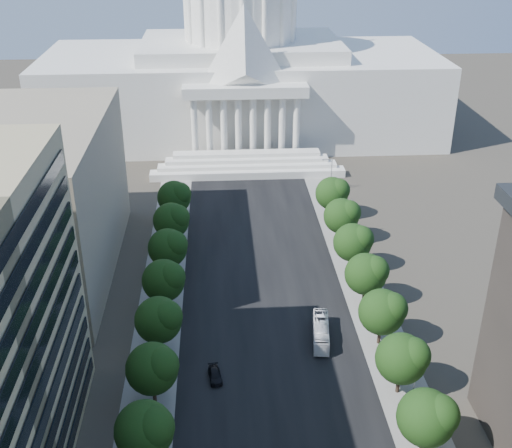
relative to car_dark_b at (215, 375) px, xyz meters
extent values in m
cube|color=black|center=(9.20, 25.40, -0.66)|extent=(30.00, 260.00, 0.01)
cube|color=gray|center=(-9.80, 25.40, -0.66)|extent=(8.00, 260.00, 0.02)
cube|color=gray|center=(28.20, 25.40, -0.66)|extent=(8.00, 260.00, 0.02)
cube|color=white|center=(9.20, 120.40, 11.84)|extent=(120.00, 50.00, 25.00)
cube|color=white|center=(9.20, 120.40, 26.34)|extent=(60.00, 40.00, 4.00)
cube|color=white|center=(9.20, 93.40, 19.84)|extent=(34.00, 8.00, 3.00)
cylinder|color=white|center=(9.20, 120.40, 36.34)|extent=(32.00, 32.00, 16.00)
cube|color=gray|center=(-38.80, 35.40, 14.34)|extent=(38.00, 52.00, 30.00)
sphere|color=black|center=(-8.80, -16.60, 5.51)|extent=(7.60, 7.60, 7.60)
sphere|color=black|center=(-7.47, -17.36, 6.65)|extent=(5.32, 5.32, 5.32)
cylinder|color=#33261C|center=(-8.80, -4.60, 0.81)|extent=(0.56, 0.56, 2.94)
sphere|color=black|center=(-8.80, -4.60, 5.51)|extent=(7.60, 7.60, 7.60)
sphere|color=black|center=(-7.47, -5.36, 6.65)|extent=(5.32, 5.32, 5.32)
cylinder|color=#33261C|center=(-8.80, 7.40, 0.81)|extent=(0.56, 0.56, 2.94)
sphere|color=black|center=(-8.80, 7.40, 5.51)|extent=(7.60, 7.60, 7.60)
sphere|color=black|center=(-7.47, 6.64, 6.65)|extent=(5.32, 5.32, 5.32)
cylinder|color=#33261C|center=(-8.80, 19.40, 0.81)|extent=(0.56, 0.56, 2.94)
sphere|color=black|center=(-8.80, 19.40, 5.51)|extent=(7.60, 7.60, 7.60)
sphere|color=black|center=(-7.47, 18.64, 6.65)|extent=(5.32, 5.32, 5.32)
cylinder|color=#33261C|center=(-8.80, 31.40, 0.81)|extent=(0.56, 0.56, 2.94)
sphere|color=black|center=(-8.80, 31.40, 5.51)|extent=(7.60, 7.60, 7.60)
sphere|color=black|center=(-7.47, 30.64, 6.65)|extent=(5.32, 5.32, 5.32)
cylinder|color=#33261C|center=(-8.80, 43.40, 0.81)|extent=(0.56, 0.56, 2.94)
sphere|color=black|center=(-8.80, 43.40, 5.51)|extent=(7.60, 7.60, 7.60)
sphere|color=black|center=(-7.47, 42.64, 6.65)|extent=(5.32, 5.32, 5.32)
cylinder|color=#33261C|center=(-8.80, 55.40, 0.81)|extent=(0.56, 0.56, 2.94)
sphere|color=black|center=(-8.80, 55.40, 5.51)|extent=(7.60, 7.60, 7.60)
sphere|color=black|center=(-7.47, 54.64, 6.65)|extent=(5.32, 5.32, 5.32)
cylinder|color=#33261C|center=(27.20, -16.60, 0.81)|extent=(0.56, 0.56, 2.94)
sphere|color=black|center=(27.20, -16.60, 5.51)|extent=(7.60, 7.60, 7.60)
sphere|color=black|center=(28.53, -17.36, 6.65)|extent=(5.32, 5.32, 5.32)
cylinder|color=#33261C|center=(27.20, -4.60, 0.81)|extent=(0.56, 0.56, 2.94)
sphere|color=black|center=(27.20, -4.60, 5.51)|extent=(7.60, 7.60, 7.60)
sphere|color=black|center=(28.53, -5.36, 6.65)|extent=(5.32, 5.32, 5.32)
cylinder|color=#33261C|center=(27.20, 7.40, 0.81)|extent=(0.56, 0.56, 2.94)
sphere|color=black|center=(27.20, 7.40, 5.51)|extent=(7.60, 7.60, 7.60)
sphere|color=black|center=(28.53, 6.64, 6.65)|extent=(5.32, 5.32, 5.32)
cylinder|color=#33261C|center=(27.20, 19.40, 0.81)|extent=(0.56, 0.56, 2.94)
sphere|color=black|center=(27.20, 19.40, 5.51)|extent=(7.60, 7.60, 7.60)
sphere|color=black|center=(28.53, 18.64, 6.65)|extent=(5.32, 5.32, 5.32)
cylinder|color=#33261C|center=(27.20, 31.40, 0.81)|extent=(0.56, 0.56, 2.94)
sphere|color=black|center=(27.20, 31.40, 5.51)|extent=(7.60, 7.60, 7.60)
sphere|color=black|center=(28.53, 30.64, 6.65)|extent=(5.32, 5.32, 5.32)
cylinder|color=#33261C|center=(27.20, 43.40, 0.81)|extent=(0.56, 0.56, 2.94)
sphere|color=black|center=(27.20, 43.40, 5.51)|extent=(7.60, 7.60, 7.60)
sphere|color=black|center=(28.53, 42.64, 6.65)|extent=(5.32, 5.32, 5.32)
cylinder|color=#33261C|center=(27.20, 55.40, 0.81)|extent=(0.56, 0.56, 2.94)
sphere|color=black|center=(27.20, 55.40, 5.51)|extent=(7.60, 7.60, 7.60)
sphere|color=black|center=(28.53, 54.64, 6.65)|extent=(5.32, 5.32, 5.32)
cylinder|color=gray|center=(29.70, -4.60, 3.84)|extent=(0.18, 0.18, 9.00)
cylinder|color=gray|center=(28.50, -4.60, 8.14)|extent=(2.40, 0.14, 0.14)
sphere|color=gray|center=(27.40, -4.60, 8.04)|extent=(0.44, 0.44, 0.44)
cylinder|color=gray|center=(29.70, 20.40, 3.84)|extent=(0.18, 0.18, 9.00)
cylinder|color=gray|center=(28.50, 20.40, 8.14)|extent=(2.40, 0.14, 0.14)
sphere|color=gray|center=(27.40, 20.40, 8.04)|extent=(0.44, 0.44, 0.44)
cylinder|color=gray|center=(29.70, 45.40, 3.84)|extent=(0.18, 0.18, 9.00)
cylinder|color=gray|center=(28.50, 45.40, 8.14)|extent=(2.40, 0.14, 0.14)
sphere|color=gray|center=(27.40, 45.40, 8.04)|extent=(0.44, 0.44, 0.44)
cylinder|color=gray|center=(29.70, 70.40, 3.84)|extent=(0.18, 0.18, 9.00)
cylinder|color=gray|center=(28.50, 70.40, 8.14)|extent=(2.40, 0.14, 0.14)
sphere|color=gray|center=(27.40, 70.40, 8.04)|extent=(0.44, 0.44, 0.44)
imported|color=black|center=(0.00, 0.00, 0.00)|extent=(2.46, 4.79, 1.33)
imported|color=white|center=(17.75, 9.07, 0.82)|extent=(3.82, 10.86, 2.96)
camera|label=1|loc=(1.45, -77.88, 64.49)|focal=45.00mm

